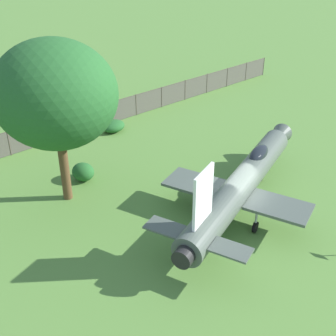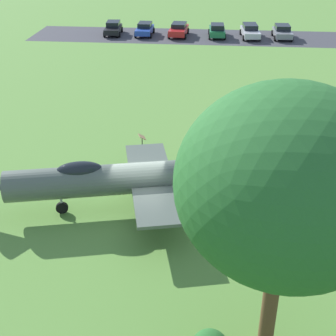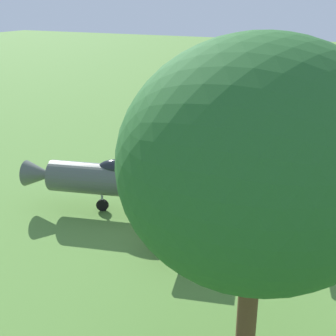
# 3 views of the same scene
# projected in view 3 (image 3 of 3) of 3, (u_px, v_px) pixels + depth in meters

# --- Properties ---
(ground_plane) EXTENTS (200.00, 200.00, 0.00)m
(ground_plane) POSITION_uv_depth(u_px,v_px,m) (179.00, 218.00, 21.93)
(ground_plane) COLOR #568438
(parking_strip) EXTENTS (8.22, 39.35, 0.00)m
(parking_strip) POSITION_uv_depth(u_px,v_px,m) (320.00, 89.00, 52.90)
(parking_strip) COLOR #38383D
(parking_strip) RESTS_ON ground_plane
(display_jet) EXTENTS (8.30, 14.66, 5.12)m
(display_jet) POSITION_uv_depth(u_px,v_px,m) (172.00, 184.00, 21.39)
(display_jet) COLOR #4C564C
(display_jet) RESTS_ON ground_plane
(shade_tree) EXTENTS (6.87, 6.49, 9.35)m
(shade_tree) POSITION_uv_depth(u_px,v_px,m) (258.00, 161.00, 10.48)
(shade_tree) COLOR brown
(shade_tree) RESTS_ON ground_plane
(info_plaque) EXTENTS (0.70, 0.59, 1.14)m
(info_plaque) POSITION_uv_depth(u_px,v_px,m) (210.00, 160.00, 27.25)
(info_plaque) COLOR #333333
(info_plaque) RESTS_ON ground_plane
(parked_car_red) EXTENTS (4.44, 2.30, 1.47)m
(parked_car_red) POSITION_uv_depth(u_px,v_px,m) (301.00, 80.00, 53.62)
(parked_car_red) COLOR red
(parked_car_red) RESTS_ON ground_plane
(parked_car_blue) EXTENTS (4.05, 2.02, 1.44)m
(parked_car_blue) POSITION_uv_depth(u_px,v_px,m) (267.00, 78.00, 55.25)
(parked_car_blue) COLOR #23429E
(parked_car_blue) RESTS_ON ground_plane
(parked_car_black) EXTENTS (4.14, 2.22, 1.51)m
(parked_car_black) POSITION_uv_depth(u_px,v_px,m) (237.00, 76.00, 56.77)
(parked_car_black) COLOR black
(parked_car_black) RESTS_ON ground_plane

